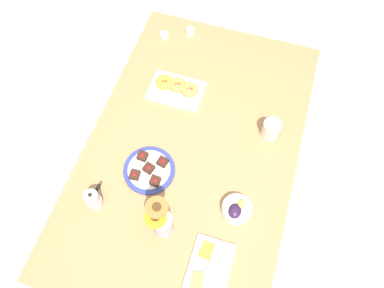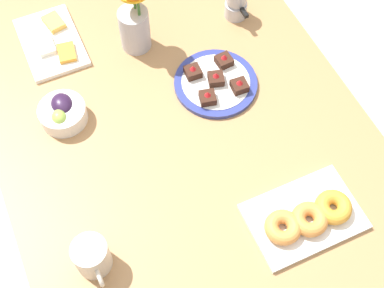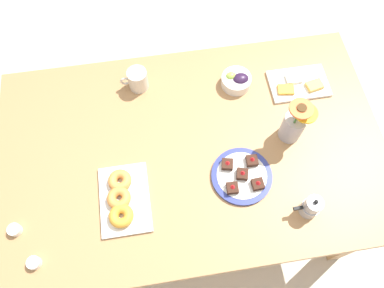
{
  "view_description": "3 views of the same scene",
  "coord_description": "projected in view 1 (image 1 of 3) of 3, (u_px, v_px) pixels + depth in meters",
  "views": [
    {
      "loc": [
        -0.77,
        -0.24,
        2.35
      ],
      "look_at": [
        0.0,
        0.0,
        0.78
      ],
      "focal_mm": 35.0,
      "sensor_mm": 36.0,
      "label": 1
    },
    {
      "loc": [
        0.64,
        -0.29,
        2.0
      ],
      "look_at": [
        0.0,
        0.0,
        0.78
      ],
      "focal_mm": 50.0,
      "sensor_mm": 36.0,
      "label": 2
    },
    {
      "loc": [
        0.1,
        0.64,
        2.14
      ],
      "look_at": [
        0.0,
        0.0,
        0.78
      ],
      "focal_mm": 35.0,
      "sensor_mm": 36.0,
      "label": 3
    }
  ],
  "objects": [
    {
      "name": "coffee_mug",
      "position": [
        271.0,
        129.0,
        1.8
      ],
      "size": [
        0.12,
        0.09,
        0.1
      ],
      "color": "beige",
      "rests_on": "dining_table"
    },
    {
      "name": "croissant_platter",
      "position": [
        177.0,
        88.0,
        1.94
      ],
      "size": [
        0.19,
        0.28,
        0.05
      ],
      "color": "white",
      "rests_on": "dining_table"
    },
    {
      "name": "grape_bowl",
      "position": [
        237.0,
        210.0,
        1.63
      ],
      "size": [
        0.13,
        0.13,
        0.07
      ],
      "color": "white",
      "rests_on": "dining_table"
    },
    {
      "name": "dining_table",
      "position": [
        192.0,
        155.0,
        1.88
      ],
      "size": [
        1.6,
        1.0,
        0.74
      ],
      "color": "#A87A4C",
      "rests_on": "ground_plane"
    },
    {
      "name": "flower_vase",
      "position": [
        162.0,
        223.0,
        1.55
      ],
      "size": [
        0.12,
        0.1,
        0.25
      ],
      "color": "#B2B2BC",
      "rests_on": "dining_table"
    },
    {
      "name": "jam_cup_honey",
      "position": [
        190.0,
        31.0,
        2.13
      ],
      "size": [
        0.05,
        0.05,
        0.03
      ],
      "color": "white",
      "rests_on": "dining_table"
    },
    {
      "name": "moka_pot",
      "position": [
        93.0,
        200.0,
        1.63
      ],
      "size": [
        0.11,
        0.07,
        0.12
      ],
      "color": "#B7B7BC",
      "rests_on": "dining_table"
    },
    {
      "name": "cheese_platter",
      "position": [
        208.0,
        269.0,
        1.54
      ],
      "size": [
        0.26,
        0.17,
        0.03
      ],
      "color": "white",
      "rests_on": "dining_table"
    },
    {
      "name": "dessert_plate",
      "position": [
        149.0,
        170.0,
        1.74
      ],
      "size": [
        0.24,
        0.24,
        0.05
      ],
      "color": "navy",
      "rests_on": "dining_table"
    },
    {
      "name": "ground_plane",
      "position": [
        192.0,
        198.0,
        2.46
      ],
      "size": [
        6.0,
        6.0,
        0.0
      ],
      "primitive_type": "plane",
      "color": "beige"
    },
    {
      "name": "jam_cup_berry",
      "position": [
        164.0,
        35.0,
        2.12
      ],
      "size": [
        0.05,
        0.05,
        0.03
      ],
      "color": "white",
      "rests_on": "dining_table"
    }
  ]
}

